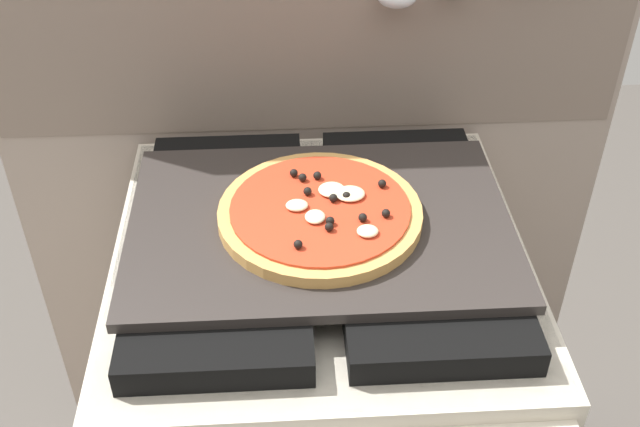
# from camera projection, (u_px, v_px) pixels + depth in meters

# --- Properties ---
(kitchen_backsplash) EXTENTS (1.10, 0.09, 1.55)m
(kitchen_backsplash) POSITION_uv_depth(u_px,v_px,m) (311.00, 162.00, 1.43)
(kitchen_backsplash) COLOR gray
(kitchen_backsplash) RESTS_ON ground_plane
(stove) EXTENTS (0.60, 0.64, 0.90)m
(stove) POSITION_uv_depth(u_px,v_px,m) (320.00, 424.00, 1.37)
(stove) COLOR beige
(stove) RESTS_ON ground_plane
(baking_tray) EXTENTS (0.54, 0.38, 0.02)m
(baking_tray) POSITION_uv_depth(u_px,v_px,m) (320.00, 223.00, 1.09)
(baking_tray) COLOR #2D2826
(baking_tray) RESTS_ON stove
(pizza_left) EXTENTS (0.29, 0.29, 0.03)m
(pizza_left) POSITION_uv_depth(u_px,v_px,m) (324.00, 211.00, 1.08)
(pizza_left) COLOR tan
(pizza_left) RESTS_ON baking_tray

